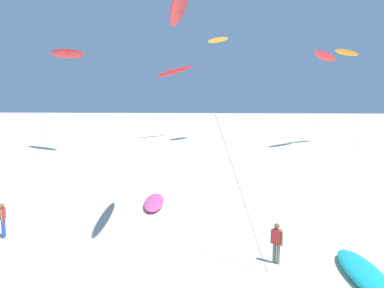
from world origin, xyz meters
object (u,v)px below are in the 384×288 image
Objects in this scene: flying_kite_5 at (218,40)px; flying_kite_4 at (347,53)px; grounded_kite_0 at (154,202)px; grounded_kite_2 at (365,274)px; person_near_left at (277,241)px; flying_kite_1 at (175,71)px; flying_kite_3 at (325,56)px; flying_kite_0 at (67,54)px; flying_kite_2 at (180,5)px; person_near_right at (3,219)px.

flying_kite_4 is at bearing -8.36° from flying_kite_5.
grounded_kite_0 is at bearing -123.82° from flying_kite_4.
person_near_left is (-2.95, 1.21, 0.66)m from grounded_kite_2.
flying_kite_1 is 46.84m from person_near_left.
flying_kite_5 is (6.39, -3.79, 4.02)m from flying_kite_1.
flying_kite_4 reaches higher than flying_kite_3.
flying_kite_4 reaches higher than flying_kite_0.
flying_kite_0 is 35.36m from flying_kite_4.
flying_kite_1 is at bearing 96.24° from flying_kite_2.
flying_kite_0 reaches higher than flying_kite_3.
person_near_right is at bearing 167.73° from grounded_kite_2.
flying_kite_5 is 9.35× the size of person_near_right.
flying_kite_2 is at bearing -83.76° from flying_kite_1.
flying_kite_3 reaches higher than grounded_kite_0.
flying_kite_3 is (14.84, 32.26, 0.90)m from flying_kite_2.
flying_kite_0 is at bearing 121.33° from grounded_kite_0.
person_near_left is (-10.84, -34.95, -10.45)m from flying_kite_3.
flying_kite_5 is (-13.08, 6.33, 2.95)m from flying_kite_3.
person_near_right is at bearing -136.38° from grounded_kite_0.
grounded_kite_0 is at bearing -122.00° from flying_kite_3.
person_near_right is (-23.00, -32.87, -10.43)m from flying_kite_3.
flying_kite_5 reaches higher than grounded_kite_0.
person_near_left is at bearing -110.68° from flying_kite_4.
flying_kite_0 is 37.47m from person_near_left.
flying_kite_5 reaches higher than flying_kite_0.
flying_kite_0 reaches higher than flying_kite_1.
flying_kite_4 reaches higher than flying_kite_1.
grounded_kite_2 is 3.25m from person_near_left.
person_near_left is (8.63, -45.07, -9.37)m from flying_kite_1.
person_near_left is at bearing 157.71° from grounded_kite_2.
flying_kite_0 is at bearing 104.90° from person_near_right.
flying_kite_4 is 17.20m from flying_kite_5.
flying_kite_2 is 0.94× the size of flying_kite_3.
flying_kite_1 is 48.75m from grounded_kite_2.
grounded_kite_2 is (11.58, -46.28, -10.04)m from flying_kite_1.
grounded_kite_2 is at bearing -45.21° from grounded_kite_0.
flying_kite_0 is at bearing -171.04° from flying_kite_3.
flying_kite_4 is at bearing 53.87° from person_near_right.
flying_kite_0 is 30.87m from person_near_right.
flying_kite_5 is 9.45× the size of person_near_left.
flying_kite_0 is 7.50× the size of person_near_left.
flying_kite_1 is at bearing 93.93° from grounded_kite_0.
grounded_kite_0 is at bearing 134.79° from grounded_kite_2.
flying_kite_4 is (23.28, -6.27, 1.91)m from flying_kite_1.
grounded_kite_0 is (-16.92, -27.07, -11.15)m from flying_kite_3.
flying_kite_5 reaches higher than flying_kite_3.
grounded_kite_0 is at bearing 43.62° from person_near_right.
person_near_right is (-26.81, -36.73, -11.26)m from flying_kite_4.
flying_kite_2 is 11.67m from grounded_kite_0.
grounded_kite_2 is at bearing -83.04° from flying_kite_5.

